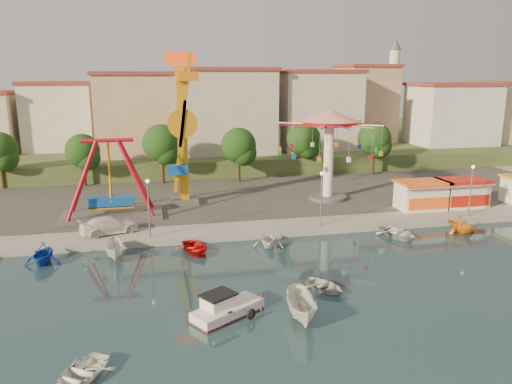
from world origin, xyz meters
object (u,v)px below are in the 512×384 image
object	(u,v)px
kamikaze_tower	(183,132)
pirate_ship_ride	(110,180)
cabin_motorboat	(226,310)
skiff	(302,307)
rowboat_a	(324,286)
wave_swinger	(329,134)
van	(109,225)

from	to	relation	value
kamikaze_tower	pirate_ship_ride	bearing A→B (deg)	-154.38
cabin_motorboat	skiff	bearing A→B (deg)	-50.33
rowboat_a	skiff	size ratio (longest dim) A/B	0.72
pirate_ship_ride	wave_swinger	bearing A→B (deg)	5.17
pirate_ship_ride	skiff	bearing A→B (deg)	-62.57
wave_swinger	van	distance (m)	26.11
kamikaze_tower	wave_swinger	size ratio (longest dim) A/B	1.42
pirate_ship_ride	skiff	xyz separation A→B (m)	(12.59, -24.26, -3.54)
rowboat_a	van	xyz separation A→B (m)	(-15.36, 14.65, 1.03)
kamikaze_tower	rowboat_a	xyz separation A→B (m)	(7.75, -24.10, -8.28)
kamikaze_tower	cabin_motorboat	distance (m)	27.67
skiff	wave_swinger	bearing A→B (deg)	74.12
pirate_ship_ride	van	xyz separation A→B (m)	(0.10, -5.75, -3.03)
pirate_ship_ride	van	distance (m)	6.50
van	cabin_motorboat	bearing A→B (deg)	-174.10
wave_swinger	cabin_motorboat	world-z (taller)	wave_swinger
kamikaze_tower	wave_swinger	world-z (taller)	kamikaze_tower
kamikaze_tower	rowboat_a	bearing A→B (deg)	-72.18
cabin_motorboat	rowboat_a	size ratio (longest dim) A/B	1.54
rowboat_a	van	world-z (taller)	van
wave_swinger	van	world-z (taller)	wave_swinger
van	skiff	bearing A→B (deg)	-165.33
cabin_motorboat	skiff	world-z (taller)	skiff
pirate_ship_ride	rowboat_a	size ratio (longest dim) A/B	3.14
wave_swinger	rowboat_a	xyz separation A→B (m)	(-8.56, -22.58, -7.87)
kamikaze_tower	skiff	world-z (taller)	kamikaze_tower
pirate_ship_ride	rowboat_a	bearing A→B (deg)	-52.85
rowboat_a	kamikaze_tower	bearing A→B (deg)	76.86
kamikaze_tower	skiff	size ratio (longest dim) A/B	3.75
kamikaze_tower	rowboat_a	size ratio (longest dim) A/B	5.19
rowboat_a	van	distance (m)	21.26
kamikaze_tower	van	bearing A→B (deg)	-128.89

